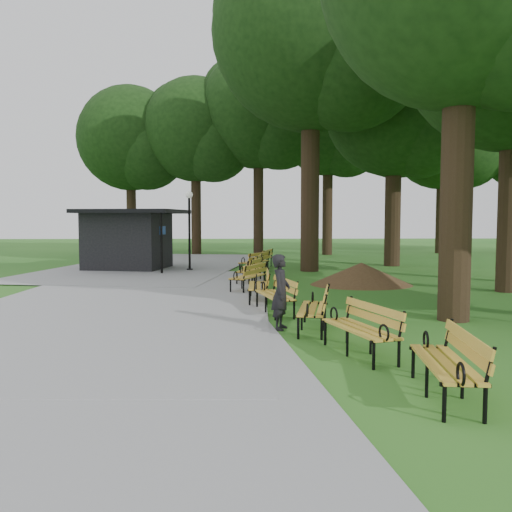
{
  "coord_description": "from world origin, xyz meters",
  "views": [
    {
      "loc": [
        -0.82,
        -11.44,
        2.26
      ],
      "look_at": [
        -0.25,
        5.11,
        1.1
      ],
      "focal_mm": 36.67,
      "sensor_mm": 36.0,
      "label": 1
    }
  ],
  "objects_px": {
    "bench_0": "(445,364)",
    "bench_7": "(252,266)",
    "dirt_mound": "(361,274)",
    "bench_8": "(254,262)",
    "bench_5": "(248,277)",
    "lamp_post": "(189,214)",
    "bench_4": "(258,286)",
    "kiosk": "(128,240)",
    "lawn_tree_2": "(311,32)",
    "bench_6": "(249,270)",
    "bench_2": "(313,309)",
    "bench_3": "(275,295)",
    "person": "(281,292)",
    "bench_1": "(359,329)",
    "lawn_tree_4": "(395,107)",
    "bench_9": "(262,258)"
  },
  "relations": [
    {
      "from": "bench_5",
      "to": "lamp_post",
      "type": "bearing_deg",
      "value": -133.77
    },
    {
      "from": "bench_4",
      "to": "bench_0",
      "type": "bearing_deg",
      "value": 17.05
    },
    {
      "from": "bench_2",
      "to": "bench_8",
      "type": "bearing_deg",
      "value": -164.44
    },
    {
      "from": "kiosk",
      "to": "lawn_tree_4",
      "type": "distance_m",
      "value": 14.04
    },
    {
      "from": "bench_1",
      "to": "bench_3",
      "type": "bearing_deg",
      "value": 179.58
    },
    {
      "from": "bench_5",
      "to": "bench_2",
      "type": "bearing_deg",
      "value": 36.53
    },
    {
      "from": "bench_4",
      "to": "bench_7",
      "type": "xyz_separation_m",
      "value": [
        -0.0,
        6.31,
        0.0
      ]
    },
    {
      "from": "dirt_mound",
      "to": "bench_6",
      "type": "relative_size",
      "value": 1.55
    },
    {
      "from": "bench_0",
      "to": "bench_7",
      "type": "height_order",
      "value": "same"
    },
    {
      "from": "bench_0",
      "to": "bench_8",
      "type": "xyz_separation_m",
      "value": [
        -1.93,
        15.94,
        0.0
      ]
    },
    {
      "from": "bench_6",
      "to": "bench_8",
      "type": "distance_m",
      "value": 3.68
    },
    {
      "from": "kiosk",
      "to": "bench_0",
      "type": "relative_size",
      "value": 2.27
    },
    {
      "from": "kiosk",
      "to": "bench_5",
      "type": "distance_m",
      "value": 9.04
    },
    {
      "from": "dirt_mound",
      "to": "bench_0",
      "type": "distance_m",
      "value": 11.55
    },
    {
      "from": "dirt_mound",
      "to": "person",
      "type": "bearing_deg",
      "value": -115.06
    },
    {
      "from": "bench_5",
      "to": "lawn_tree_4",
      "type": "xyz_separation_m",
      "value": [
        7.18,
        8.6,
        7.17
      ]
    },
    {
      "from": "bench_1",
      "to": "bench_9",
      "type": "distance_m",
      "value": 15.9
    },
    {
      "from": "lamp_post",
      "to": "lawn_tree_4",
      "type": "height_order",
      "value": "lawn_tree_4"
    },
    {
      "from": "person",
      "to": "bench_5",
      "type": "relative_size",
      "value": 0.82
    },
    {
      "from": "person",
      "to": "bench_3",
      "type": "height_order",
      "value": "person"
    },
    {
      "from": "dirt_mound",
      "to": "bench_8",
      "type": "relative_size",
      "value": 1.55
    },
    {
      "from": "person",
      "to": "bench_6",
      "type": "bearing_deg",
      "value": 20.24
    },
    {
      "from": "person",
      "to": "dirt_mound",
      "type": "height_order",
      "value": "person"
    },
    {
      "from": "bench_3",
      "to": "bench_4",
      "type": "xyz_separation_m",
      "value": [
        -0.32,
        1.82,
        0.0
      ]
    },
    {
      "from": "bench_4",
      "to": "bench_7",
      "type": "bearing_deg",
      "value": -177.71
    },
    {
      "from": "bench_0",
      "to": "bench_1",
      "type": "bearing_deg",
      "value": -157.09
    },
    {
      "from": "bench_9",
      "to": "kiosk",
      "type": "bearing_deg",
      "value": -66.93
    },
    {
      "from": "bench_2",
      "to": "lawn_tree_2",
      "type": "relative_size",
      "value": 0.13
    },
    {
      "from": "lawn_tree_4",
      "to": "bench_3",
      "type": "bearing_deg",
      "value": -117.48
    },
    {
      "from": "lamp_post",
      "to": "bench_0",
      "type": "xyz_separation_m",
      "value": [
        4.75,
        -16.57,
        -2.05
      ]
    },
    {
      "from": "lawn_tree_2",
      "to": "lawn_tree_4",
      "type": "height_order",
      "value": "lawn_tree_2"
    },
    {
      "from": "lawn_tree_2",
      "to": "bench_6",
      "type": "bearing_deg",
      "value": -124.0
    },
    {
      "from": "dirt_mound",
      "to": "bench_5",
      "type": "bearing_deg",
      "value": -161.95
    },
    {
      "from": "bench_0",
      "to": "lawn_tree_2",
      "type": "relative_size",
      "value": 0.13
    },
    {
      "from": "bench_9",
      "to": "person",
      "type": "bearing_deg",
      "value": 16.74
    },
    {
      "from": "bench_0",
      "to": "bench_2",
      "type": "bearing_deg",
      "value": -157.94
    },
    {
      "from": "lawn_tree_2",
      "to": "dirt_mound",
      "type": "bearing_deg",
      "value": -76.96
    },
    {
      "from": "bench_6",
      "to": "bench_9",
      "type": "distance_m",
      "value": 5.76
    },
    {
      "from": "bench_2",
      "to": "bench_4",
      "type": "distance_m",
      "value": 3.88
    },
    {
      "from": "lawn_tree_4",
      "to": "bench_6",
      "type": "bearing_deg",
      "value": -137.62
    },
    {
      "from": "dirt_mound",
      "to": "bench_4",
      "type": "bearing_deg",
      "value": -135.85
    },
    {
      "from": "bench_3",
      "to": "bench_0",
      "type": "bearing_deg",
      "value": 3.61
    },
    {
      "from": "person",
      "to": "lawn_tree_2",
      "type": "relative_size",
      "value": 0.11
    },
    {
      "from": "lamp_post",
      "to": "lawn_tree_2",
      "type": "bearing_deg",
      "value": -2.67
    },
    {
      "from": "bench_1",
      "to": "bench_9",
      "type": "relative_size",
      "value": 1.0
    },
    {
      "from": "bench_7",
      "to": "bench_8",
      "type": "bearing_deg",
      "value": -175.75
    },
    {
      "from": "bench_7",
      "to": "lawn_tree_2",
      "type": "height_order",
      "value": "lawn_tree_2"
    },
    {
      "from": "bench_7",
      "to": "lawn_tree_2",
      "type": "xyz_separation_m",
      "value": [
        2.58,
        2.18,
        9.78
      ]
    },
    {
      "from": "lamp_post",
      "to": "bench_5",
      "type": "relative_size",
      "value": 1.84
    },
    {
      "from": "bench_0",
      "to": "bench_4",
      "type": "xyz_separation_m",
      "value": [
        -2.07,
        7.83,
        0.0
      ]
    }
  ]
}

